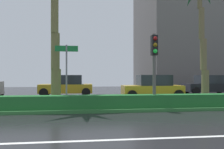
{
  "coord_description": "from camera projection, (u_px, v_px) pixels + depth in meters",
  "views": [
    {
      "loc": [
        1.59,
        -3.57,
        1.66
      ],
      "look_at": [
        3.34,
        11.02,
        1.74
      ],
      "focal_mm": 34.94,
      "sensor_mm": 36.0,
      "label": 1
    }
  ],
  "objects": [
    {
      "name": "ground_plane",
      "position": [
        58.0,
        106.0,
        12.29
      ],
      "size": [
        90.0,
        42.0,
        0.1
      ],
      "primitive_type": "cube",
      "color": "black"
    },
    {
      "name": "car_in_traffic_third",
      "position": [
        209.0,
        85.0,
        19.9
      ],
      "size": [
        4.3,
        2.02,
        1.72
      ],
      "rotation": [
        0.0,
        0.0,
        3.14
      ],
      "color": "black",
      "rests_on": "ground_plane"
    },
    {
      "name": "traffic_signal_median_right",
      "position": [
        154.0,
        57.0,
        10.47
      ],
      "size": [
        0.28,
        0.43,
        3.53
      ],
      "color": "#4C4C47",
      "rests_on": "median_strip"
    },
    {
      "name": "building_far_right",
      "position": [
        209.0,
        34.0,
        32.9
      ],
      "size": [
        20.58,
        12.53,
        16.01
      ],
      "color": "#605B59",
      "rests_on": "ground_plane"
    },
    {
      "name": "car_in_traffic_leading",
      "position": [
        67.0,
        86.0,
        18.15
      ],
      "size": [
        4.3,
        2.02,
        1.72
      ],
      "rotation": [
        0.0,
        0.0,
        3.14
      ],
      "color": "#B28C1E",
      "rests_on": "ground_plane"
    },
    {
      "name": "median_strip",
      "position": [
        55.0,
        106.0,
        11.29
      ],
      "size": [
        85.5,
        4.0,
        0.15
      ],
      "primitive_type": "cube",
      "color": "#2D6B33",
      "rests_on": "ground_plane"
    },
    {
      "name": "near_lane_divider_stripe",
      "position": [
        21.0,
        143.0,
        5.34
      ],
      "size": [
        81.0,
        0.14,
        0.01
      ],
      "primitive_type": "cube",
      "color": "white",
      "rests_on": "ground_plane"
    },
    {
      "name": "median_hedge",
      "position": [
        51.0,
        102.0,
        9.91
      ],
      "size": [
        76.5,
        0.7,
        0.6
      ],
      "color": "#1E6028",
      "rests_on": "median_strip"
    },
    {
      "name": "car_in_traffic_second",
      "position": [
        152.0,
        87.0,
        15.84
      ],
      "size": [
        4.3,
        2.02,
        1.72
      ],
      "rotation": [
        0.0,
        0.0,
        3.14
      ],
      "color": "#B28C1E",
      "rests_on": "ground_plane"
    },
    {
      "name": "street_name_sign",
      "position": [
        66.0,
        67.0,
        10.5
      ],
      "size": [
        1.1,
        0.08,
        3.0
      ],
      "color": "slate",
      "rests_on": "median_strip"
    }
  ]
}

